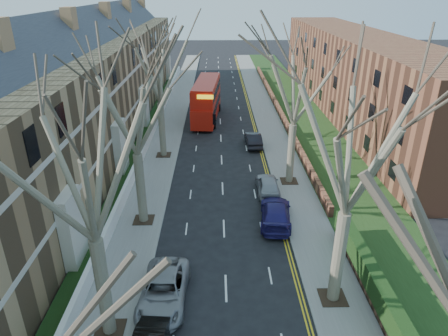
{
  "coord_description": "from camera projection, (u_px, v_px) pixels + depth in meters",
  "views": [
    {
      "loc": [
        -0.44,
        -8.41,
        15.35
      ],
      "look_at": [
        0.09,
        19.58,
        2.51
      ],
      "focal_mm": 32.0,
      "sensor_mm": 36.0,
      "label": 1
    }
  ],
  "objects": [
    {
      "name": "pavement_left",
      "position": [
        172.0,
        121.0,
        49.37
      ],
      "size": [
        3.0,
        102.0,
        0.12
      ],
      "primitive_type": "cube",
      "color": "slate",
      "rests_on": "ground"
    },
    {
      "name": "pavement_right",
      "position": [
        268.0,
        121.0,
        49.57
      ],
      "size": [
        3.0,
        102.0,
        0.12
      ],
      "primitive_type": "cube",
      "color": "slate",
      "rests_on": "ground"
    },
    {
      "name": "terrace_left",
      "position": [
        84.0,
        94.0,
        39.68
      ],
      "size": [
        9.7,
        78.0,
        13.6
      ],
      "color": "olive",
      "rests_on": "ground"
    },
    {
      "name": "flats_right",
      "position": [
        355.0,
        74.0,
        51.35
      ],
      "size": [
        13.97,
        54.0,
        10.0
      ],
      "color": "brown",
      "rests_on": "ground"
    },
    {
      "name": "front_wall_left",
      "position": [
        148.0,
        140.0,
        41.83
      ],
      "size": [
        0.3,
        78.0,
        1.0
      ],
      "color": "white",
      "rests_on": "ground"
    },
    {
      "name": "grass_verge_right",
      "position": [
        305.0,
        120.0,
        49.61
      ],
      "size": [
        6.0,
        102.0,
        0.06
      ],
      "color": "#1C3513",
      "rests_on": "ground"
    },
    {
      "name": "tree_left_mid",
      "position": [
        81.0,
        150.0,
        15.42
      ],
      "size": [
        10.5,
        10.5,
        14.71
      ],
      "color": "#695F4B",
      "rests_on": "ground"
    },
    {
      "name": "tree_left_far",
      "position": [
        131.0,
        94.0,
        24.64
      ],
      "size": [
        10.15,
        10.15,
        14.22
      ],
      "color": "#695F4B",
      "rests_on": "ground"
    },
    {
      "name": "tree_left_dist",
      "position": [
        157.0,
        57.0,
        35.42
      ],
      "size": [
        10.5,
        10.5,
        14.71
      ],
      "color": "#695F4B",
      "rests_on": "ground"
    },
    {
      "name": "tree_right_mid",
      "position": [
        357.0,
        131.0,
        17.44
      ],
      "size": [
        10.5,
        10.5,
        14.71
      ],
      "color": "#695F4B",
      "rests_on": "ground"
    },
    {
      "name": "tree_right_far",
      "position": [
        297.0,
        74.0,
        30.29
      ],
      "size": [
        10.15,
        10.15,
        14.22
      ],
      "color": "#695F4B",
      "rests_on": "ground"
    },
    {
      "name": "double_decker_bus",
      "position": [
        207.0,
        101.0,
        49.35
      ],
      "size": [
        3.55,
        11.46,
        4.71
      ],
      "rotation": [
        0.0,
        0.0,
        3.06
      ],
      "color": "#B2180C",
      "rests_on": "ground"
    },
    {
      "name": "car_left_far",
      "position": [
        164.0,
        290.0,
        21.01
      ],
      "size": [
        2.6,
        5.29,
        1.44
      ],
      "primitive_type": "imported",
      "rotation": [
        0.0,
        0.0,
        -0.04
      ],
      "color": "gray",
      "rests_on": "ground"
    },
    {
      "name": "car_right_near",
      "position": [
        276.0,
        213.0,
        28.11
      ],
      "size": [
        2.7,
        5.37,
        1.5
      ],
      "primitive_type": "imported",
      "rotation": [
        0.0,
        0.0,
        3.02
      ],
      "color": "navy",
      "rests_on": "ground"
    },
    {
      "name": "car_right_mid",
      "position": [
        268.0,
        185.0,
        32.07
      ],
      "size": [
        1.79,
        4.35,
        1.48
      ],
      "primitive_type": "imported",
      "rotation": [
        0.0,
        0.0,
        3.13
      ],
      "color": "#94959C",
      "rests_on": "ground"
    },
    {
      "name": "car_right_far",
      "position": [
        253.0,
        139.0,
        41.65
      ],
      "size": [
        1.65,
        4.34,
        1.41
      ],
      "primitive_type": "imported",
      "rotation": [
        0.0,
        0.0,
        3.18
      ],
      "color": "black",
      "rests_on": "ground"
    }
  ]
}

